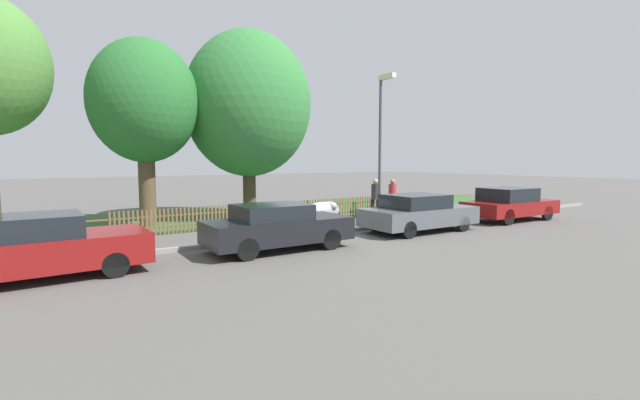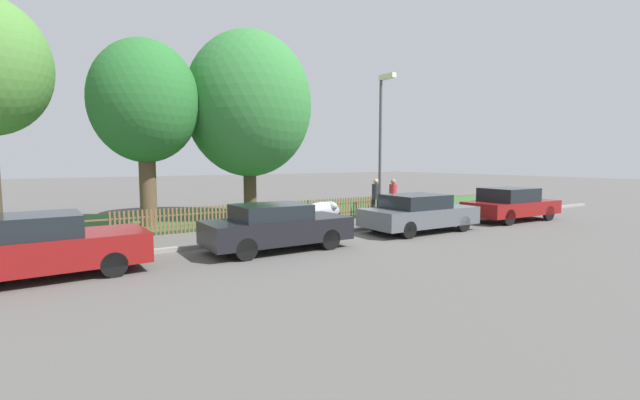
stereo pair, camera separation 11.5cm
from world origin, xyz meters
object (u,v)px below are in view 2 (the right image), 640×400
(tree_mid_park, at_px, (249,105))
(parked_car_red_compact, at_px, (511,204))
(pedestrian_near_fence, at_px, (393,196))
(pedestrian_by_lamp, at_px, (376,196))
(parked_car_silver_hatchback, at_px, (35,247))
(tree_behind_motorcycle, at_px, (145,103))
(covered_motorcycle, at_px, (323,212))
(parked_car_black_saloon, at_px, (276,226))
(parked_car_navy_estate, at_px, (418,213))
(street_lamp, at_px, (382,132))

(tree_mid_park, bearing_deg, parked_car_red_compact, -36.95)
(parked_car_red_compact, xyz_separation_m, pedestrian_near_fence, (-3.54, 3.41, 0.26))
(tree_mid_park, xyz_separation_m, pedestrian_by_lamp, (4.52, -3.20, -3.96))
(parked_car_silver_hatchback, distance_m, pedestrian_by_lamp, 12.81)
(parked_car_red_compact, distance_m, tree_behind_motorcycle, 15.35)
(pedestrian_by_lamp, bearing_deg, pedestrian_near_fence, 17.10)
(covered_motorcycle, distance_m, pedestrian_near_fence, 4.31)
(parked_car_black_saloon, xyz_separation_m, tree_mid_park, (2.12, 6.71, 4.27))
(parked_car_black_saloon, relative_size, pedestrian_by_lamp, 2.37)
(parked_car_black_saloon, height_order, parked_car_navy_estate, parked_car_navy_estate)
(parked_car_black_saloon, xyz_separation_m, pedestrian_near_fence, (7.53, 3.39, 0.29))
(street_lamp, bearing_deg, parked_car_silver_hatchback, -171.89)
(parked_car_black_saloon, height_order, parked_car_red_compact, parked_car_red_compact)
(covered_motorcycle, relative_size, tree_behind_motorcycle, 0.26)
(covered_motorcycle, relative_size, pedestrian_by_lamp, 1.05)
(pedestrian_by_lamp, bearing_deg, street_lamp, -99.96)
(parked_car_red_compact, bearing_deg, covered_motorcycle, 162.98)
(parked_car_black_saloon, relative_size, pedestrian_near_fence, 2.41)
(parked_car_red_compact, relative_size, pedestrian_near_fence, 2.52)
(parked_car_silver_hatchback, relative_size, parked_car_black_saloon, 1.06)
(parked_car_silver_hatchback, relative_size, tree_mid_park, 0.54)
(parked_car_red_compact, distance_m, pedestrian_near_fence, 4.92)
(covered_motorcycle, bearing_deg, parked_car_black_saloon, -146.07)
(parked_car_black_saloon, relative_size, street_lamp, 0.72)
(pedestrian_by_lamp, bearing_deg, tree_behind_motorcycle, -175.17)
(parked_car_black_saloon, bearing_deg, street_lamp, 18.16)
(tree_behind_motorcycle, bearing_deg, parked_car_silver_hatchback, -118.56)
(parked_car_navy_estate, distance_m, street_lamp, 3.37)
(parked_car_navy_estate, height_order, covered_motorcycle, parked_car_navy_estate)
(pedestrian_by_lamp, bearing_deg, parked_car_red_compact, -13.77)
(tree_behind_motorcycle, bearing_deg, parked_car_black_saloon, -72.28)
(parked_car_silver_hatchback, bearing_deg, street_lamp, 6.20)
(parked_car_navy_estate, relative_size, street_lamp, 0.75)
(tree_behind_motorcycle, bearing_deg, parked_car_red_compact, -26.98)
(parked_car_black_saloon, relative_size, tree_mid_park, 0.51)
(tree_mid_park, distance_m, pedestrian_by_lamp, 6.81)
(parked_car_black_saloon, xyz_separation_m, street_lamp, (5.39, 1.71, 2.93))
(parked_car_navy_estate, bearing_deg, covered_motorcycle, 134.18)
(parked_car_black_saloon, bearing_deg, parked_car_red_compact, 0.41)
(parked_car_silver_hatchback, distance_m, pedestrian_near_fence, 13.64)
(parked_car_navy_estate, height_order, street_lamp, street_lamp)
(tree_mid_park, height_order, pedestrian_by_lamp, tree_mid_park)
(parked_car_black_saloon, bearing_deg, pedestrian_near_fence, 24.76)
(pedestrian_near_fence, distance_m, pedestrian_by_lamp, 0.90)
(parked_car_black_saloon, height_order, street_lamp, street_lamp)
(tree_behind_motorcycle, bearing_deg, parked_car_navy_estate, -40.12)
(pedestrian_by_lamp, bearing_deg, parked_car_black_saloon, -127.34)
(parked_car_navy_estate, height_order, pedestrian_near_fence, pedestrian_near_fence)
(tree_mid_park, xyz_separation_m, pedestrian_near_fence, (5.41, -3.32, -3.98))
(parked_car_red_compact, bearing_deg, pedestrian_by_lamp, 143.35)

